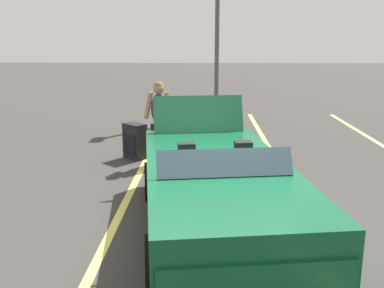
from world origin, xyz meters
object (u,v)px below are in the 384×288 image
Objects in this scene: parking_lamp_post at (217,3)px; suitcase_large_black at (135,141)px; suitcase_medium_bright at (164,138)px; traveler_person at (159,118)px; duffel_bag at (194,150)px; convertible_car at (220,195)px.

suitcase_large_black is at bearing -18.72° from parking_lamp_post.
traveler_person is at bearing 137.52° from suitcase_medium_bright.
suitcase_large_black reaches higher than duffel_bag.
convertible_car is 2.63× the size of traveler_person.
convertible_car is at bearing 16.48° from traveler_person.
convertible_car reaches higher than suitcase_large_black.
convertible_car is 4.41m from suitcase_medium_bright.
duffel_bag is (0.41, 0.67, -0.15)m from suitcase_medium_bright.
suitcase_large_black is 1.27m from duffel_bag.
suitcase_large_black is at bearing -83.94° from duffel_bag.
suitcase_medium_bright reaches higher than duffel_bag.
suitcase_large_black is at bearing -164.03° from convertible_car.
convertible_car is 4.08m from suitcase_large_black.
traveler_person is (0.95, -0.01, 0.62)m from suitcase_medium_bright.
duffel_bag is 6.29m from parking_lamp_post.
parking_lamp_post is at bearing 170.96° from convertible_car.
suitcase_medium_bright is 5.97m from parking_lamp_post.
convertible_car is at bearing -1.17° from parking_lamp_post.
suitcase_medium_bright is at bearing 175.34° from suitcase_large_black.
suitcase_medium_bright is (-4.27, -1.07, -0.28)m from convertible_car.
parking_lamp_post reaches higher than suitcase_large_black.
convertible_car is 9.60m from parking_lamp_post.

